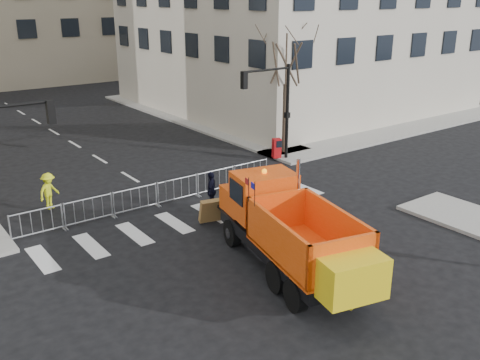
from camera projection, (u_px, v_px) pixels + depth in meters
ground at (281, 266)px, 18.53m from camera, size 120.00×120.00×0.00m
sidewalk_back at (163, 195)px, 24.96m from camera, size 64.00×5.00×0.15m
traffic_light_right at (287, 113)px, 29.63m from camera, size 0.18×0.18×5.40m
crowd_barriers at (157, 194)px, 23.70m from camera, size 12.60×0.60×1.10m
street_tree at (285, 91)px, 30.44m from camera, size 3.00×3.00×7.50m
plow_truck at (290, 229)px, 17.70m from camera, size 4.40×9.40×3.53m
cop_a at (277, 204)px, 21.80m from camera, size 0.73×0.71×1.69m
cop_b at (243, 193)px, 22.79m from camera, size 1.06×0.93×1.83m
cop_c at (212, 191)px, 23.18m from camera, size 1.04×1.01×1.74m
worker at (49, 191)px, 22.90m from camera, size 1.20×1.03×1.61m
newspaper_box at (277, 148)px, 30.28m from camera, size 0.56×0.53×1.10m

